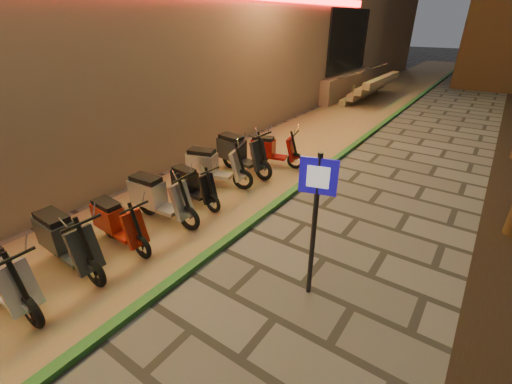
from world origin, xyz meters
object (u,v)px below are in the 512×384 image
Objects in this scene: pedestrian_sign at (316,209)px; scooter_9 at (191,185)px; scooter_6 at (65,240)px; scooter_8 at (157,197)px; scooter_12 at (271,150)px; scooter_7 at (116,222)px; scooter_10 at (212,166)px; scooter_11 at (239,153)px.

pedestrian_sign is 1.57× the size of scooter_9.
scooter_6 is 1.93m from scooter_8.
pedestrian_sign is 1.50× the size of scooter_12.
scooter_10 reaches higher than scooter_7.
scooter_6 is at bearing -85.85° from scooter_9.
scooter_11 is at bearing 95.92° from scooter_7.
scooter_6 is at bearing -170.04° from pedestrian_sign.
scooter_12 is (0.26, 2.95, 0.02)m from scooter_9.
scooter_7 is 1.98m from scooter_9.
scooter_8 is 3.91m from scooter_12.
scooter_8 is (-3.60, 0.15, -0.97)m from pedestrian_sign.
scooter_8 is 1.17× the size of scooter_9.
scooter_12 is at bearing 80.92° from scooter_8.
pedestrian_sign is 1.52× the size of scooter_7.
scooter_7 is at bearing 178.00° from pedestrian_sign.
scooter_6 is at bearing -105.37° from scooter_10.
scooter_8 reaches higher than scooter_12.
scooter_7 reaches higher than scooter_9.
scooter_11 reaches higher than scooter_7.
pedestrian_sign is 5.32m from scooter_12.
scooter_9 is at bearing 83.04° from scooter_8.
scooter_6 reaches higher than scooter_9.
scooter_9 is 0.86× the size of scooter_10.
scooter_7 is 1.03× the size of scooter_9.
scooter_10 is (-0.23, 0.97, 0.08)m from scooter_9.
scooter_7 is at bearing -83.28° from scooter_9.
scooter_7 is 4.93m from scooter_12.
scooter_7 is at bearing -106.83° from scooter_12.
pedestrian_sign reaches higher than scooter_9.
scooter_7 is 4.04m from scooter_11.
scooter_10 is 1.08m from scooter_11.
scooter_12 is (0.49, 1.98, -0.06)m from scooter_10.
scooter_8 is 1.12× the size of scooter_12.
scooter_6 is 1.13× the size of scooter_7.
scooter_8 is (0.05, 1.93, -0.00)m from scooter_6.
scooter_6 is at bearing -96.15° from scooter_8.
scooter_9 is 0.80× the size of scooter_11.
scooter_11 is (-0.23, 4.03, 0.09)m from scooter_7.
scooter_11 is at bearing -131.41° from scooter_12.
scooter_10 is (-3.79, 2.06, -0.97)m from pedestrian_sign.
pedestrian_sign reaches higher than scooter_10.
pedestrian_sign is at bearing 16.65° from scooter_7.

